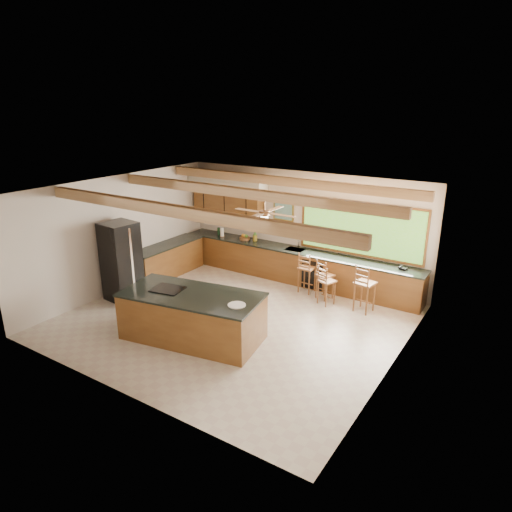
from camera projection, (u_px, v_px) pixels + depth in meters
The scene contains 9 objects.
ground at pixel (233, 321), 10.40m from camera, with size 7.20×7.20×0.00m, color beige.
room_shell at pixel (243, 220), 10.30m from camera, with size 7.27×6.54×3.02m.
counter_run at pixel (262, 264), 12.68m from camera, with size 7.12×3.10×1.23m.
island at pixel (192, 316), 9.49m from camera, with size 3.09×1.84×1.03m.
refrigerator at pixel (121, 261), 11.27m from camera, with size 0.84×0.83×1.98m.
bar_stool_a at pixel (306, 269), 11.73m from camera, with size 0.41×0.41×1.10m.
bar_stool_b at pixel (326, 282), 11.04m from camera, with size 0.46×0.46×1.00m.
bar_stool_c at pixel (324, 276), 11.35m from camera, with size 0.46×0.46×1.04m.
bar_stool_d at pixel (364, 284), 10.61m from camera, with size 0.49×0.49×1.19m.
Camera 1 is at (5.51, -7.60, 4.74)m, focal length 32.00 mm.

